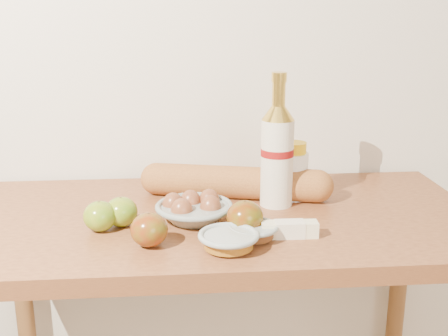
{
  "coord_description": "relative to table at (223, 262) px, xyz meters",
  "views": [
    {
      "loc": [
        -0.1,
        -0.04,
        1.37
      ],
      "look_at": [
        0.0,
        1.15,
        1.02
      ],
      "focal_mm": 45.0,
      "sensor_mm": 36.0,
      "label": 1
    }
  ],
  "objects": [
    {
      "name": "apple_redgreen_front",
      "position": [
        -0.16,
        -0.17,
        0.16
      ],
      "size": [
        0.09,
        0.09,
        0.07
      ],
      "rotation": [
        0.0,
        0.0,
        -0.18
      ],
      "color": "maroon",
      "rests_on": "table"
    },
    {
      "name": "butter_stick",
      "position": [
        0.13,
        -0.15,
        0.14
      ],
      "size": [
        0.12,
        0.04,
        0.04
      ],
      "rotation": [
        0.0,
        0.0,
        -0.02
      ],
      "color": "beige",
      "rests_on": "table"
    },
    {
      "name": "bourbon_bottle",
      "position": [
        0.13,
        0.05,
        0.25
      ],
      "size": [
        0.09,
        0.09,
        0.32
      ],
      "rotation": [
        0.0,
        0.0,
        0.14
      ],
      "color": "beige",
      "rests_on": "table"
    },
    {
      "name": "cream_bottle",
      "position": [
        0.18,
        0.1,
        0.19
      ],
      "size": [
        0.08,
        0.08,
        0.14
      ],
      "rotation": [
        0.0,
        0.0,
        -0.06
      ],
      "color": "white",
      "rests_on": "table"
    },
    {
      "name": "table",
      "position": [
        0.0,
        0.0,
        0.0
      ],
      "size": [
        1.2,
        0.6,
        0.9
      ],
      "color": "#955830",
      "rests_on": "ground"
    },
    {
      "name": "apple_redgreen_right",
      "position": [
        0.04,
        -0.12,
        0.16
      ],
      "size": [
        0.09,
        0.09,
        0.07
      ],
      "rotation": [
        0.0,
        0.0,
        -0.09
      ],
      "color": "maroon",
      "rests_on": "table"
    },
    {
      "name": "egg_bowl",
      "position": [
        -0.07,
        -0.03,
        0.15
      ],
      "size": [
        0.21,
        0.21,
        0.06
      ],
      "rotation": [
        0.0,
        0.0,
        0.22
      ],
      "color": "gray",
      "rests_on": "table"
    },
    {
      "name": "sugar_bowl",
      "position": [
        0.05,
        -0.15,
        0.14
      ],
      "size": [
        0.14,
        0.14,
        0.03
      ],
      "rotation": [
        0.0,
        0.0,
        -0.38
      ],
      "color": "gray",
      "rests_on": "table"
    },
    {
      "name": "syrup_bowl",
      "position": [
        -0.0,
        -0.2,
        0.14
      ],
      "size": [
        0.16,
        0.16,
        0.04
      ],
      "rotation": [
        0.0,
        0.0,
        0.36
      ],
      "color": "#99A6A1",
      "rests_on": "table"
    },
    {
      "name": "baguette",
      "position": [
        0.04,
        0.11,
        0.16
      ],
      "size": [
        0.49,
        0.19,
        0.08
      ],
      "rotation": [
        0.0,
        0.0,
        -0.24
      ],
      "color": "#B77337",
      "rests_on": "table"
    },
    {
      "name": "apple_extra",
      "position": [
        -0.23,
        -0.05,
        0.16
      ],
      "size": [
        0.09,
        0.09,
        0.07
      ],
      "rotation": [
        0.0,
        0.0,
        -0.42
      ],
      "color": "olive",
      "rests_on": "table"
    },
    {
      "name": "apple_yellowgreen",
      "position": [
        -0.27,
        -0.08,
        0.16
      ],
      "size": [
        0.09,
        0.09,
        0.07
      ],
      "rotation": [
        0.0,
        0.0,
        -0.42
      ],
      "color": "olive",
      "rests_on": "table"
    },
    {
      "name": "back_wall",
      "position": [
        0.0,
        0.33,
        0.52
      ],
      "size": [
        3.5,
        0.02,
        2.6
      ],
      "primitive_type": "cube",
      "color": "beige",
      "rests_on": "ground"
    }
  ]
}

